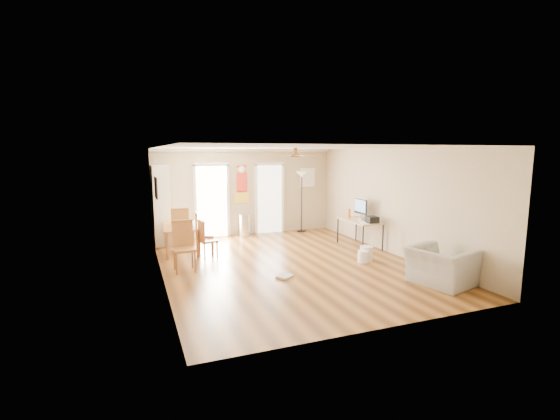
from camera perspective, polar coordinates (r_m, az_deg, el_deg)
name	(u,v)px	position (r m, az deg, el deg)	size (l,w,h in m)	color
floor	(290,264)	(8.90, 1.40, -7.88)	(7.00, 7.00, 0.00)	brown
ceiling	(290,148)	(8.54, 1.46, 9.11)	(5.50, 7.00, 0.00)	silver
wall_back	(246,192)	(11.91, -5.02, 2.62)	(5.50, 0.04, 2.60)	beige
wall_front	(386,240)	(5.61, 15.26, -4.23)	(5.50, 0.04, 2.60)	beige
wall_left	(160,214)	(8.00, -17.09, -0.56)	(0.04, 7.00, 2.60)	beige
wall_right	(393,201)	(10.00, 16.16, 1.21)	(0.04, 7.00, 2.60)	beige
crown_molding	(290,149)	(8.54, 1.46, 8.84)	(5.50, 7.00, 0.08)	white
kitchen_doorway	(212,202)	(11.68, -9.93, 1.18)	(0.90, 0.10, 2.10)	white
bathroom_doorway	(269,199)	(12.15, -1.58, 1.58)	(0.80, 0.10, 2.10)	white
wall_decal	(242,184)	(11.84, -5.59, 3.79)	(0.46, 0.03, 1.10)	red
ac_grille	(308,177)	(12.57, 4.04, 4.77)	(0.50, 0.04, 0.60)	white
framed_poster	(156,188)	(9.34, -17.66, 3.13)	(0.04, 0.66, 0.48)	black
ceiling_fan	(295,156)	(8.27, 2.26, 7.95)	(1.24, 1.24, 0.20)	#593819
bookshelf	(161,205)	(11.11, -16.98, 0.73)	(0.43, 0.97, 2.16)	silver
dining_table	(181,239)	(10.12, -14.25, -4.13)	(0.82, 1.37, 0.69)	#A86D36
dining_chair_right_a	(205,233)	(9.86, -10.89, -3.32)	(0.43, 0.43, 1.04)	#955430
dining_chair_right_b	(208,239)	(9.49, -10.45, -4.15)	(0.37, 0.37, 0.91)	brown
dining_chair_near	(184,247)	(8.49, -13.81, -5.22)	(0.44, 0.44, 1.06)	#AA7337
dining_chair_far	(181,228)	(10.52, -14.30, -2.55)	(0.45, 0.45, 1.08)	olive
trash_can	(244,226)	(11.73, -5.23, -2.28)	(0.30, 0.30, 0.65)	silver
torchiere_lamp	(302,202)	(12.31, 3.17, 1.20)	(0.36, 0.36, 1.90)	black
computer_desk	(359,233)	(10.63, 11.50, -3.36)	(0.67, 1.34, 0.72)	tan
imac	(360,209)	(10.69, 11.66, 0.13)	(0.08, 0.58, 0.54)	black
keyboard	(364,223)	(10.10, 12.13, -1.87)	(0.14, 0.43, 0.02)	white
printer	(372,219)	(10.24, 13.26, -1.35)	(0.27, 0.31, 0.16)	black
orange_bottle	(349,213)	(10.88, 10.03, -0.47)	(0.08, 0.08, 0.25)	#D36612
wastebasket_a	(366,253)	(9.36, 12.47, -6.20)	(0.29, 0.29, 0.33)	silver
wastebasket_b	(363,257)	(9.19, 12.01, -6.66)	(0.23, 0.23, 0.27)	white
floor_cloth	(285,277)	(7.97, 0.70, -9.68)	(0.31, 0.24, 0.04)	#A0A09A
armchair	(441,266)	(8.07, 22.40, -7.61)	(1.10, 0.96, 0.71)	#9B9A96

